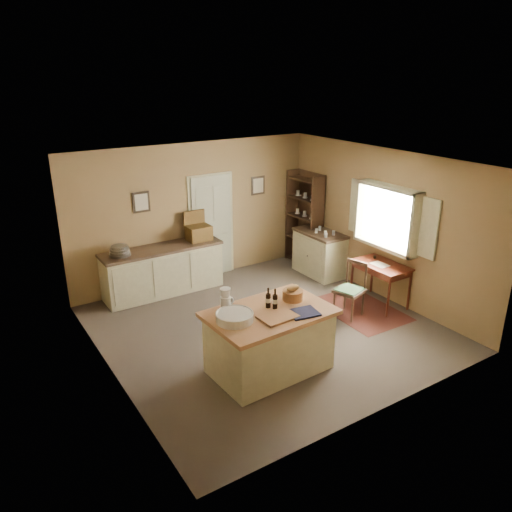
{
  "coord_description": "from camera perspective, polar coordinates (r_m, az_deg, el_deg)",
  "views": [
    {
      "loc": [
        -4.03,
        -5.96,
        3.97
      ],
      "look_at": [
        0.02,
        0.33,
        1.15
      ],
      "focal_mm": 35.0,
      "sensor_mm": 36.0,
      "label": 1
    }
  ],
  "objects": [
    {
      "name": "ground",
      "position": [
        8.22,
        1.16,
        -8.23
      ],
      "size": [
        5.0,
        5.0,
        0.0
      ],
      "primitive_type": "plane",
      "color": "brown",
      "rests_on": "ground"
    },
    {
      "name": "wall_back",
      "position": [
        9.73,
        -7.05,
        4.89
      ],
      "size": [
        5.0,
        0.1,
        2.7
      ],
      "primitive_type": "cube",
      "color": "brown",
      "rests_on": "ground"
    },
    {
      "name": "wall_front",
      "position": [
        5.92,
        14.94,
        -6.34
      ],
      "size": [
        5.0,
        0.1,
        2.7
      ],
      "primitive_type": "cube",
      "color": "brown",
      "rests_on": "ground"
    },
    {
      "name": "wall_left",
      "position": [
        6.69,
        -16.87,
        -3.34
      ],
      "size": [
        0.1,
        5.0,
        2.7
      ],
      "primitive_type": "cube",
      "color": "brown",
      "rests_on": "ground"
    },
    {
      "name": "wall_right",
      "position": [
        9.22,
        14.25,
        3.51
      ],
      "size": [
        0.1,
        5.0,
        2.7
      ],
      "primitive_type": "cube",
      "color": "brown",
      "rests_on": "ground"
    },
    {
      "name": "ceiling",
      "position": [
        7.31,
        1.31,
        10.65
      ],
      "size": [
        5.0,
        5.0,
        0.0
      ],
      "primitive_type": "plane",
      "color": "silver",
      "rests_on": "wall_back"
    },
    {
      "name": "door",
      "position": [
        9.94,
        -5.09,
        3.52
      ],
      "size": [
        0.97,
        0.06,
        2.11
      ],
      "primitive_type": "cube",
      "color": "#A5A78F",
      "rests_on": "ground"
    },
    {
      "name": "framed_prints",
      "position": [
        9.7,
        -6.02,
        7.14
      ],
      "size": [
        2.82,
        0.02,
        0.38
      ],
      "color": "black",
      "rests_on": "ground"
    },
    {
      "name": "window",
      "position": [
        8.98,
        14.94,
        4.33
      ],
      "size": [
        0.25,
        1.99,
        1.12
      ],
      "color": "beige",
      "rests_on": "ground"
    },
    {
      "name": "work_island",
      "position": [
        6.94,
        1.47,
        -9.49
      ],
      "size": [
        1.71,
        1.16,
        1.2
      ],
      "rotation": [
        0.0,
        0.0,
        0.04
      ],
      "color": "beige",
      "rests_on": "ground"
    },
    {
      "name": "sideboard",
      "position": [
        9.43,
        -10.54,
        -1.41
      ],
      "size": [
        2.24,
        0.64,
        1.18
      ],
      "color": "beige",
      "rests_on": "ground"
    },
    {
      "name": "rug",
      "position": [
        8.98,
        11.76,
        -6.01
      ],
      "size": [
        1.14,
        1.63,
        0.01
      ],
      "primitive_type": "cube",
      "rotation": [
        0.0,
        0.0,
        -0.02
      ],
      "color": "#4F241A",
      "rests_on": "ground"
    },
    {
      "name": "writing_desk",
      "position": [
        9.01,
        14.13,
        -1.45
      ],
      "size": [
        0.59,
        0.97,
        0.82
      ],
      "color": "#3D150D",
      "rests_on": "ground"
    },
    {
      "name": "desk_chair",
      "position": [
        8.54,
        10.62,
        -3.94
      ],
      "size": [
        0.54,
        0.54,
        0.93
      ],
      "primitive_type": null,
      "rotation": [
        0.0,
        0.0,
        0.29
      ],
      "color": "black",
      "rests_on": "ground"
    },
    {
      "name": "right_cabinet",
      "position": [
        10.22,
        7.26,
        0.38
      ],
      "size": [
        0.61,
        1.1,
        0.99
      ],
      "color": "beige",
      "rests_on": "ground"
    },
    {
      "name": "shelving_unit",
      "position": [
        10.63,
        5.73,
        4.25
      ],
      "size": [
        0.34,
        0.89,
        1.97
      ],
      "color": "black",
      "rests_on": "ground"
    }
  ]
}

